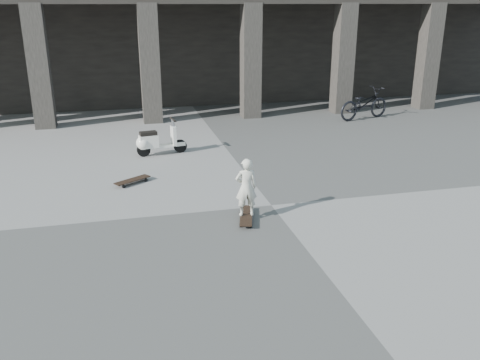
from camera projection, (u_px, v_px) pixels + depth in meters
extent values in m
plane|color=#4A4A48|center=(271.00, 205.00, 10.59)|extent=(90.00, 90.00, 0.00)
cube|color=black|center=(180.00, 26.00, 22.44)|extent=(28.00, 6.00, 6.00)
cube|color=#292722|center=(39.00, 67.00, 16.53)|extent=(0.65, 0.65, 4.00)
cube|color=#292722|center=(150.00, 64.00, 17.33)|extent=(0.65, 0.65, 4.00)
cube|color=#292722|center=(251.00, 62.00, 18.12)|extent=(0.65, 0.65, 4.00)
cube|color=#292722|center=(343.00, 59.00, 18.92)|extent=(0.65, 0.65, 4.00)
cube|color=#292722|center=(428.00, 57.00, 19.71)|extent=(0.65, 0.65, 4.00)
cube|color=black|center=(246.00, 215.00, 9.86)|extent=(0.48, 1.03, 0.02)
cube|color=#B2B2B7|center=(246.00, 210.00, 10.21)|extent=(0.22, 0.10, 0.03)
cube|color=#B2B2B7|center=(246.00, 225.00, 9.55)|extent=(0.22, 0.10, 0.03)
cylinder|color=black|center=(241.00, 211.00, 10.21)|extent=(0.05, 0.08, 0.07)
cylinder|color=black|center=(251.00, 211.00, 10.21)|extent=(0.05, 0.08, 0.07)
cylinder|color=black|center=(240.00, 225.00, 9.55)|extent=(0.05, 0.08, 0.07)
cylinder|color=black|center=(251.00, 225.00, 9.55)|extent=(0.05, 0.08, 0.07)
cube|color=black|center=(132.00, 180.00, 11.82)|extent=(0.87, 0.68, 0.02)
cube|color=#B2B2B7|center=(143.00, 178.00, 12.05)|extent=(0.16, 0.20, 0.03)
cube|color=#B2B2B7|center=(121.00, 185.00, 11.62)|extent=(0.16, 0.20, 0.03)
cylinder|color=black|center=(141.00, 178.00, 12.12)|extent=(0.08, 0.07, 0.08)
cylinder|color=black|center=(146.00, 180.00, 11.99)|extent=(0.08, 0.07, 0.08)
cylinder|color=black|center=(119.00, 185.00, 11.69)|extent=(0.08, 0.07, 0.08)
cylinder|color=black|center=(124.00, 187.00, 11.56)|extent=(0.08, 0.07, 0.08)
imported|color=beige|center=(246.00, 187.00, 9.67)|extent=(0.43, 0.29, 1.14)
cylinder|color=black|center=(180.00, 146.00, 14.27)|extent=(0.37, 0.15, 0.37)
cylinder|color=black|center=(144.00, 150.00, 13.89)|extent=(0.37, 0.15, 0.37)
cube|color=white|center=(163.00, 146.00, 14.07)|extent=(0.58, 0.32, 0.06)
cube|color=white|center=(149.00, 141.00, 13.87)|extent=(0.54, 0.37, 0.35)
sphere|color=white|center=(143.00, 143.00, 13.83)|extent=(0.38, 0.38, 0.38)
cube|color=black|center=(148.00, 133.00, 13.80)|extent=(0.49, 0.30, 0.09)
cube|color=white|center=(173.00, 136.00, 14.10)|extent=(0.14, 0.32, 0.53)
cube|color=white|center=(180.00, 144.00, 14.24)|extent=(0.29, 0.17, 0.11)
cylinder|color=#B2B2B7|center=(173.00, 124.00, 13.99)|extent=(0.09, 0.09, 0.27)
cylinder|color=black|center=(173.00, 120.00, 13.95)|extent=(0.12, 0.46, 0.05)
sphere|color=white|center=(175.00, 127.00, 14.04)|extent=(0.11, 0.11, 0.11)
imported|color=black|center=(364.00, 104.00, 18.23)|extent=(2.27, 1.33, 1.13)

